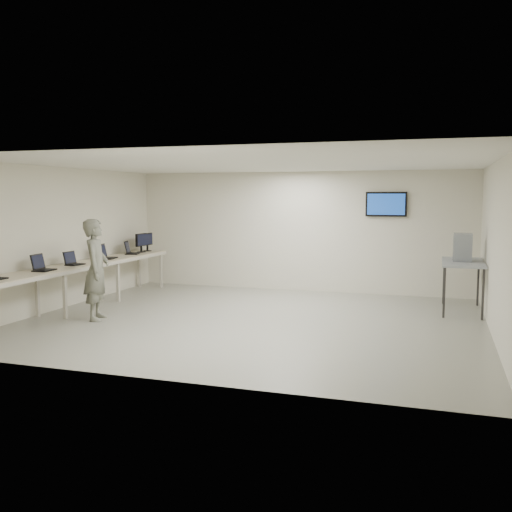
% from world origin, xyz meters
% --- Properties ---
extents(room, '(8.01, 7.01, 2.81)m').
position_xyz_m(room, '(0.03, 0.06, 1.41)').
color(room, gray).
rests_on(room, ground).
extents(workbench, '(0.76, 6.00, 0.90)m').
position_xyz_m(workbench, '(-3.59, 0.00, 0.83)').
color(workbench, tan).
rests_on(workbench, ground).
extents(laptop_1, '(0.34, 0.40, 0.30)m').
position_xyz_m(laptop_1, '(-3.61, -1.11, 0.98)').
color(laptop_1, black).
rests_on(laptop_1, workbench).
extents(laptop_2, '(0.30, 0.36, 0.26)m').
position_xyz_m(laptop_2, '(-3.60, -0.21, 0.97)').
color(laptop_2, black).
rests_on(laptop_2, workbench).
extents(laptop_3, '(0.39, 0.44, 0.31)m').
position_xyz_m(laptop_3, '(-3.63, 0.97, 0.98)').
color(laptop_3, black).
rests_on(laptop_3, workbench).
extents(laptop_4, '(0.41, 0.44, 0.30)m').
position_xyz_m(laptop_4, '(-3.63, 2.00, 0.98)').
color(laptop_4, black).
rests_on(laptop_4, workbench).
extents(monitor_near, '(0.20, 0.45, 0.45)m').
position_xyz_m(monitor_near, '(-3.60, 2.45, 1.17)').
color(monitor_near, black).
rests_on(monitor_near, workbench).
extents(monitor_far, '(0.20, 0.44, 0.44)m').
position_xyz_m(monitor_far, '(-3.60, 2.75, 1.16)').
color(monitor_far, black).
rests_on(monitor_far, workbench).
extents(soldier, '(0.64, 0.77, 1.82)m').
position_xyz_m(soldier, '(-2.71, -0.76, 0.91)').
color(soldier, '#5A5E49').
rests_on(soldier, ground).
extents(side_table, '(0.76, 1.64, 0.98)m').
position_xyz_m(side_table, '(3.60, 2.04, 0.91)').
color(side_table, gray).
rests_on(side_table, ground).
extents(storage_bins, '(0.34, 0.38, 0.54)m').
position_xyz_m(storage_bins, '(3.58, 2.04, 1.25)').
color(storage_bins, gray).
rests_on(storage_bins, side_table).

